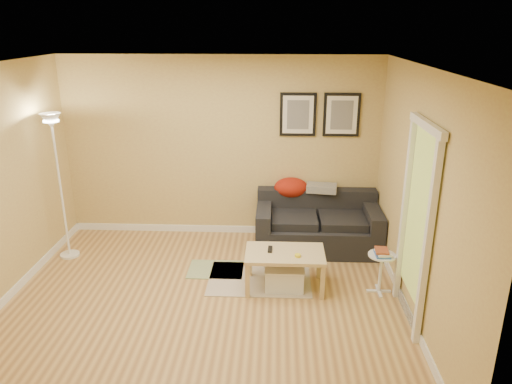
% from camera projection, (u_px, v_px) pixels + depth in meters
% --- Properties ---
extents(floor, '(4.50, 4.50, 0.00)m').
position_uv_depth(floor, '(204.00, 304.00, 5.44)').
color(floor, tan).
rests_on(floor, ground).
extents(ceiling, '(4.50, 4.50, 0.00)m').
position_uv_depth(ceiling, '(194.00, 67.00, 4.58)').
color(ceiling, white).
rests_on(ceiling, wall_back).
extents(wall_back, '(4.50, 0.00, 4.50)m').
position_uv_depth(wall_back, '(221.00, 148.00, 6.89)').
color(wall_back, tan).
rests_on(wall_back, ground).
extents(wall_front, '(4.50, 0.00, 4.50)m').
position_uv_depth(wall_front, '(152.00, 300.00, 3.12)').
color(wall_front, tan).
rests_on(wall_front, ground).
extents(wall_right, '(0.00, 4.00, 4.00)m').
position_uv_depth(wall_right, '(419.00, 199.00, 4.91)').
color(wall_right, tan).
rests_on(wall_right, ground).
extents(baseboard_back, '(4.50, 0.02, 0.10)m').
position_uv_depth(baseboard_back, '(223.00, 229.00, 7.30)').
color(baseboard_back, white).
rests_on(baseboard_back, ground).
extents(baseboard_left, '(0.02, 4.00, 0.10)m').
position_uv_depth(baseboard_left, '(9.00, 295.00, 5.52)').
color(baseboard_left, white).
rests_on(baseboard_left, ground).
extents(baseboard_right, '(0.02, 4.00, 0.10)m').
position_uv_depth(baseboard_right, '(405.00, 305.00, 5.33)').
color(baseboard_right, white).
rests_on(baseboard_right, ground).
extents(sofa, '(1.70, 0.90, 0.75)m').
position_uv_depth(sofa, '(318.00, 223.00, 6.70)').
color(sofa, black).
rests_on(sofa, ground).
extents(red_throw, '(0.48, 0.36, 0.28)m').
position_uv_depth(red_throw, '(291.00, 187.00, 6.90)').
color(red_throw, '#9B2A0E').
rests_on(red_throw, sofa).
extents(plaid_throw, '(0.45, 0.32, 0.10)m').
position_uv_depth(plaid_throw, '(322.00, 188.00, 6.85)').
color(plaid_throw, tan).
rests_on(plaid_throw, sofa).
extents(framed_print_left, '(0.50, 0.04, 0.60)m').
position_uv_depth(framed_print_left, '(298.00, 114.00, 6.66)').
color(framed_print_left, black).
rests_on(framed_print_left, wall_back).
extents(framed_print_right, '(0.50, 0.04, 0.60)m').
position_uv_depth(framed_print_right, '(342.00, 115.00, 6.63)').
color(framed_print_right, black).
rests_on(framed_print_right, wall_back).
extents(area_rug, '(1.25, 0.85, 0.01)m').
position_uv_depth(area_rug, '(260.00, 279.00, 5.95)').
color(area_rug, '#BBA994').
rests_on(area_rug, ground).
extents(green_runner, '(0.70, 0.50, 0.01)m').
position_uv_depth(green_runner, '(216.00, 269.00, 6.19)').
color(green_runner, '#668C4C').
rests_on(green_runner, ground).
extents(coffee_table, '(1.00, 0.69, 0.46)m').
position_uv_depth(coffee_table, '(285.00, 270.00, 5.71)').
color(coffee_table, tan).
rests_on(coffee_table, ground).
extents(remote_control, '(0.06, 0.16, 0.02)m').
position_uv_depth(remote_control, '(270.00, 249.00, 5.69)').
color(remote_control, black).
rests_on(remote_control, coffee_table).
extents(tape_roll, '(0.07, 0.07, 0.03)m').
position_uv_depth(tape_roll, '(298.00, 256.00, 5.52)').
color(tape_roll, yellow).
rests_on(tape_roll, coffee_table).
extents(storage_bin, '(0.47, 0.34, 0.29)m').
position_uv_depth(storage_bin, '(284.00, 278.00, 5.72)').
color(storage_bin, white).
rests_on(storage_bin, ground).
extents(side_table, '(0.32, 0.32, 0.49)m').
position_uv_depth(side_table, '(380.00, 273.00, 5.60)').
color(side_table, white).
rests_on(side_table, ground).
extents(book_stack, '(0.19, 0.23, 0.07)m').
position_uv_depth(book_stack, '(382.00, 252.00, 5.50)').
color(book_stack, '#375CA7').
rests_on(book_stack, side_table).
extents(floor_lamp, '(0.25, 0.25, 1.96)m').
position_uv_depth(floor_lamp, '(61.00, 192.00, 6.26)').
color(floor_lamp, white).
rests_on(floor_lamp, ground).
extents(doorway, '(0.12, 1.01, 2.13)m').
position_uv_depth(doorway, '(415.00, 229.00, 4.87)').
color(doorway, white).
rests_on(doorway, ground).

